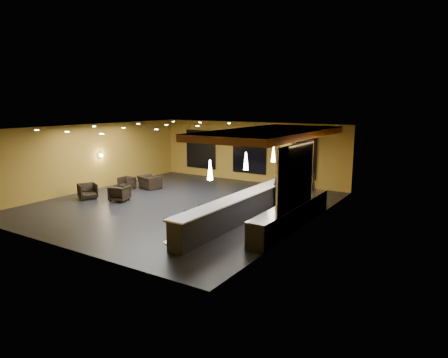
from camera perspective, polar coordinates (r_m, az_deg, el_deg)
The scene contains 36 objects.
floor at distance 18.57m, azimuth -6.06°, elevation -3.72°, with size 12.00×13.00×0.10m, color black.
ceiling at distance 18.01m, azimuth -6.29°, elevation 7.44°, with size 12.00×13.00×0.10m, color black.
wall_back at distance 23.63m, azimuth 3.75°, elevation 3.90°, with size 12.00×0.10×3.50m, color #A77D25.
wall_front at distance 13.79m, azimuth -23.34°, elevation -1.99°, with size 12.00×0.10×3.50m, color #A77D25.
wall_left at distance 22.44m, azimuth -18.40°, elevation 2.99°, with size 0.10×13.00×3.50m, color #A77D25.
wall_right at distance 15.24m, azimuth 11.95°, elevation -0.17°, with size 0.10×13.00×3.50m, color #A77D25.
wood_soffit at distance 16.74m, azimuth 6.76°, elevation 6.52°, with size 3.60×8.00×0.28m, color #9A552D.
window_left at distance 25.39m, azimuth -3.34°, elevation 4.27°, with size 2.20×0.06×2.40m, color black.
window_center at distance 23.54m, azimuth 3.62°, elevation 3.75°, with size 2.20×0.06×2.40m, color black.
window_right at distance 22.27m, azimuth 10.41°, elevation 3.18°, with size 2.20×0.06×2.40m, color black.
tile_backsplash at distance 14.31m, azimuth 10.25°, elevation 0.20°, with size 0.06×3.20×2.40m, color white.
bar_counter at distance 15.63m, azimuth 2.18°, elevation -4.37°, with size 0.60×8.00×1.00m, color black.
bar_top at distance 15.50m, azimuth 2.19°, elevation -2.49°, with size 0.78×8.10×0.05m, color silver.
prep_counter at distance 15.23m, azimuth 9.68°, elevation -5.20°, with size 0.70×6.00×0.86m, color black.
prep_top at distance 15.12m, azimuth 9.73°, elevation -3.54°, with size 0.72×6.00×0.03m, color silver.
wall_shelf_lower at distance 14.26m, azimuth 9.37°, elevation -1.45°, with size 0.30×1.50×0.03m, color silver.
wall_shelf_upper at distance 14.17m, azimuth 9.42°, elevation 0.33°, with size 0.30×1.50×0.03m, color silver.
column at distance 19.42m, azimuth 9.05°, elevation 2.27°, with size 0.60×0.60×3.50m, color olive.
wall_sconce at distance 22.62m, azimuth -17.15°, elevation 3.25°, with size 0.22×0.22×0.22m, color #FFE5B2.
pendant_0 at distance 13.58m, azimuth -2.01°, elevation 1.30°, with size 0.20×0.20×0.70m, color white.
pendant_1 at distance 15.68m, azimuth 3.15°, elevation 2.58°, with size 0.20×0.20×0.70m, color white.
pendant_2 at distance 17.89m, azimuth 7.07°, elevation 3.54°, with size 0.20×0.20×0.70m, color white.
staff_a at distance 17.50m, azimuth 7.75°, elevation -1.53°, with size 0.64×0.42×1.76m, color black.
staff_b at distance 17.67m, azimuth 11.28°, elevation -1.92°, with size 0.74×0.57×1.52m, color black.
staff_c at distance 17.89m, azimuth 12.12°, elevation -1.58°, with size 0.81×0.52×1.65m, color black.
armchair_a at distance 20.47m, azimuth -18.90°, elevation -1.65°, with size 0.81×0.83×0.76m, color black.
armchair_b at distance 19.56m, azimuth -14.69°, elevation -2.00°, with size 0.80×0.82×0.75m, color black.
armchair_c at distance 22.23m, azimuth -13.72°, elevation -0.54°, with size 0.71×0.73×0.66m, color black.
armchair_d at distance 22.02m, azimuth -10.60°, elevation -0.45°, with size 1.10×0.96×0.71m, color black.
bar_stool_0 at distance 13.46m, azimuth -7.83°, elevation -6.85°, with size 0.42×0.42×0.83m.
bar_stool_1 at distance 14.31m, azimuth -5.10°, elevation -5.73°, with size 0.42×0.42×0.83m.
bar_stool_2 at distance 15.22m, azimuth -3.02°, elevation -4.73°, with size 0.41×0.41×0.80m.
bar_stool_3 at distance 16.18m, azimuth -0.40°, elevation -3.82°, with size 0.40×0.40×0.78m.
bar_stool_4 at distance 16.85m, azimuth 1.98°, elevation -3.13°, with size 0.42×0.42×0.83m.
bar_stool_5 at distance 17.97m, azimuth 3.20°, elevation -2.37°, with size 0.39×0.39×0.78m.
bar_stool_6 at distance 18.98m, azimuth 5.37°, elevation -1.77°, with size 0.37×0.37×0.73m.
Camera 1 is at (11.20, -14.06, 4.60)m, focal length 32.00 mm.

